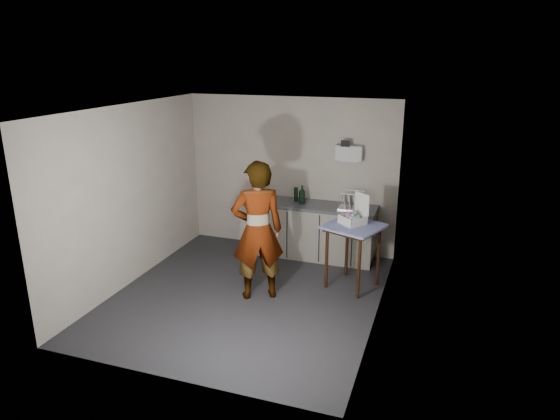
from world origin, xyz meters
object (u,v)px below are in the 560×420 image
(dark_bottle, at_px, (296,194))
(bakery_box, at_px, (354,217))
(side_table, at_px, (354,233))
(standing_man, at_px, (258,231))
(soap_bottle, at_px, (302,195))
(soda_can, at_px, (303,198))
(paper_towel, at_px, (259,191))
(kitchen_counter, at_px, (308,231))
(dish_rack, at_px, (351,205))

(dark_bottle, relative_size, bakery_box, 0.54)
(side_table, xyz_separation_m, standing_man, (-1.18, -0.73, 0.15))
(soap_bottle, distance_m, soda_can, 0.12)
(standing_man, height_order, paper_towel, standing_man)
(standing_man, bearing_deg, kitchen_counter, -128.49)
(side_table, bearing_deg, bakery_box, 130.13)
(dark_bottle, bearing_deg, kitchen_counter, -16.74)
(side_table, relative_size, bakery_box, 2.17)
(soda_can, relative_size, dish_rack, 0.34)
(side_table, relative_size, paper_towel, 3.14)
(soap_bottle, height_order, dish_rack, soap_bottle)
(standing_man, relative_size, soap_bottle, 6.40)
(standing_man, relative_size, soda_can, 14.56)
(side_table, distance_m, standing_man, 1.39)
(standing_man, bearing_deg, bakery_box, -175.20)
(soda_can, height_order, dish_rack, dish_rack)
(dark_bottle, distance_m, paper_towel, 0.63)
(kitchen_counter, distance_m, bakery_box, 1.38)
(standing_man, distance_m, dish_rack, 1.87)
(standing_man, height_order, soda_can, standing_man)
(bakery_box, bearing_deg, dark_bottle, -179.13)
(soda_can, bearing_deg, dish_rack, -6.01)
(side_table, bearing_deg, soda_can, 157.96)
(standing_man, distance_m, bakery_box, 1.41)
(soap_bottle, bearing_deg, soda_can, 95.61)
(kitchen_counter, xyz_separation_m, soap_bottle, (-0.10, -0.04, 0.64))
(paper_towel, distance_m, dish_rack, 1.58)
(side_table, height_order, dish_rack, dish_rack)
(dark_bottle, bearing_deg, bakery_box, -38.78)
(bakery_box, bearing_deg, kitchen_counter, 176.63)
(dark_bottle, xyz_separation_m, paper_towel, (-0.63, -0.07, 0.03))
(bakery_box, bearing_deg, soda_can, 178.28)
(soap_bottle, xyz_separation_m, bakery_box, (1.00, -0.81, -0.02))
(paper_towel, bearing_deg, dish_rack, -1.53)
(paper_towel, height_order, dish_rack, paper_towel)
(standing_man, xyz_separation_m, soda_can, (0.14, 1.69, 0.01))
(side_table, relative_size, dish_rack, 2.40)
(soda_can, bearing_deg, dark_bottle, 168.73)
(standing_man, height_order, dish_rack, standing_man)
(standing_man, relative_size, bakery_box, 4.45)
(standing_man, bearing_deg, dish_rack, -150.91)
(paper_towel, bearing_deg, kitchen_counter, -0.03)
(side_table, distance_m, dish_rack, 0.92)
(soap_bottle, xyz_separation_m, soda_can, (-0.01, 0.08, -0.09))
(dark_bottle, height_order, paper_towel, paper_towel)
(side_table, relative_size, dark_bottle, 4.02)
(side_table, distance_m, dark_bottle, 1.54)
(dark_bottle, bearing_deg, standing_man, -90.41)
(kitchen_counter, xyz_separation_m, paper_towel, (-0.86, 0.00, 0.63))
(paper_towel, bearing_deg, dark_bottle, 6.38)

